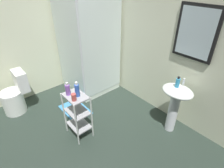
# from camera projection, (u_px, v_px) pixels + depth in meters

# --- Properties ---
(ground_plane) EXTENTS (4.20, 4.20, 0.02)m
(ground_plane) POSITION_uv_depth(u_px,v_px,m) (69.00, 155.00, 2.57)
(ground_plane) COLOR #25312A
(wall_back) EXTENTS (4.20, 0.14, 2.50)m
(wall_back) POSITION_uv_depth(u_px,v_px,m) (161.00, 41.00, 2.92)
(wall_back) COLOR beige
(wall_back) RESTS_ON ground_plane
(wall_left) EXTENTS (0.10, 4.20, 2.50)m
(wall_left) POSITION_uv_depth(u_px,v_px,m) (6.00, 38.00, 3.10)
(wall_left) COLOR beige
(wall_left) RESTS_ON ground_plane
(shower_stall) EXTENTS (0.92, 0.92, 2.00)m
(shower_stall) POSITION_uv_depth(u_px,v_px,m) (89.00, 70.00, 3.76)
(shower_stall) COLOR white
(shower_stall) RESTS_ON ground_plane
(pedestal_sink) EXTENTS (0.46, 0.37, 0.81)m
(pedestal_sink) POSITION_uv_depth(u_px,v_px,m) (175.00, 100.00, 2.69)
(pedestal_sink) COLOR white
(pedestal_sink) RESTS_ON ground_plane
(sink_faucet) EXTENTS (0.03, 0.03, 0.10)m
(sink_faucet) POSITION_uv_depth(u_px,v_px,m) (184.00, 82.00, 2.61)
(sink_faucet) COLOR silver
(sink_faucet) RESTS_ON pedestal_sink
(toilet) EXTENTS (0.37, 0.49, 0.76)m
(toilet) POSITION_uv_depth(u_px,v_px,m) (15.00, 96.00, 3.24)
(toilet) COLOR white
(toilet) RESTS_ON ground_plane
(storage_cart) EXTENTS (0.38, 0.28, 0.74)m
(storage_cart) POSITION_uv_depth(u_px,v_px,m) (77.00, 112.00, 2.68)
(storage_cart) COLOR silver
(storage_cart) RESTS_ON ground_plane
(hand_soap_bottle) EXTENTS (0.06, 0.06, 0.17)m
(hand_soap_bottle) POSITION_uv_depth(u_px,v_px,m) (178.00, 83.00, 2.54)
(hand_soap_bottle) COLOR #389ED1
(hand_soap_bottle) RESTS_ON pedestal_sink
(shampoo_bottle_blue) EXTENTS (0.06, 0.06, 0.22)m
(shampoo_bottle_blue) POSITION_uv_depth(u_px,v_px,m) (77.00, 90.00, 2.46)
(shampoo_bottle_blue) COLOR blue
(shampoo_bottle_blue) RESTS_ON storage_cart
(conditioner_bottle_purple) EXTENTS (0.07, 0.07, 0.20)m
(conditioner_bottle_purple) POSITION_uv_depth(u_px,v_px,m) (68.00, 90.00, 2.50)
(conditioner_bottle_purple) COLOR #8352AE
(conditioner_bottle_purple) RESTS_ON storage_cart
(rinse_cup) EXTENTS (0.07, 0.07, 0.10)m
(rinse_cup) POSITION_uv_depth(u_px,v_px,m) (74.00, 97.00, 2.40)
(rinse_cup) COLOR #B24742
(rinse_cup) RESTS_ON storage_cart
(bath_mat) EXTENTS (0.60, 0.40, 0.02)m
(bath_mat) POSITION_uv_depth(u_px,v_px,m) (75.00, 110.00, 3.39)
(bath_mat) COLOR teal
(bath_mat) RESTS_ON ground_plane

